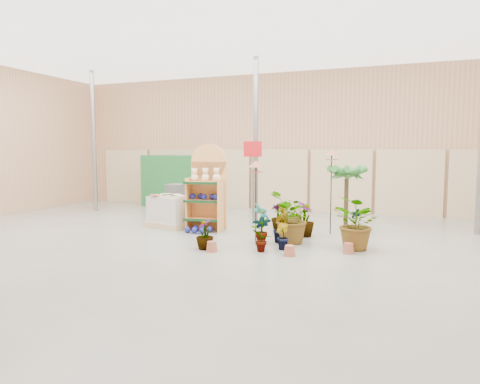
{
  "coord_description": "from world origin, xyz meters",
  "views": [
    {
      "loc": [
        3.83,
        -7.73,
        1.95
      ],
      "look_at": [
        0.3,
        1.5,
        1.0
      ],
      "focal_mm": 32.0,
      "sensor_mm": 36.0,
      "label": 1
    }
  ],
  "objects_px": {
    "display_shelf": "(207,191)",
    "bird_table_front": "(256,167)",
    "pallet_stack": "(172,211)",
    "potted_plant_2": "(292,218)"
  },
  "relations": [
    {
      "from": "bird_table_front",
      "to": "potted_plant_2",
      "type": "distance_m",
      "value": 1.33
    },
    {
      "from": "bird_table_front",
      "to": "potted_plant_2",
      "type": "bearing_deg",
      "value": 4.95
    },
    {
      "from": "bird_table_front",
      "to": "display_shelf",
      "type": "bearing_deg",
      "value": 150.01
    },
    {
      "from": "pallet_stack",
      "to": "bird_table_front",
      "type": "bearing_deg",
      "value": -6.81
    },
    {
      "from": "pallet_stack",
      "to": "potted_plant_2",
      "type": "distance_m",
      "value": 3.52
    },
    {
      "from": "pallet_stack",
      "to": "display_shelf",
      "type": "bearing_deg",
      "value": 10.15
    },
    {
      "from": "display_shelf",
      "to": "bird_table_front",
      "type": "bearing_deg",
      "value": -39.14
    },
    {
      "from": "pallet_stack",
      "to": "bird_table_front",
      "type": "relative_size",
      "value": 0.74
    },
    {
      "from": "pallet_stack",
      "to": "bird_table_front",
      "type": "xyz_separation_m",
      "value": [
        2.62,
        -0.97,
        1.22
      ]
    },
    {
      "from": "pallet_stack",
      "to": "bird_table_front",
      "type": "height_order",
      "value": "bird_table_front"
    }
  ]
}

